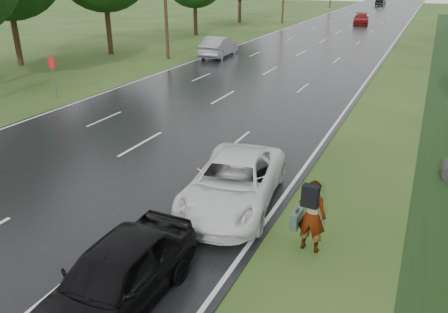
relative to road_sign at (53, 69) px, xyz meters
name	(u,v)px	position (x,y,z in m)	size (l,w,h in m)	color
road	(333,35)	(8.50, 33.00, -1.62)	(14.00, 180.00, 0.04)	black
edge_stripe_east	(397,39)	(15.25, 33.00, -1.60)	(0.12, 180.00, 0.01)	silver
edge_stripe_west	(276,32)	(1.75, 33.00, -1.60)	(0.12, 180.00, 0.01)	silver
center_line	(333,35)	(8.50, 33.00, -1.60)	(0.12, 180.00, 0.01)	silver
drainage_ditch	(448,110)	(20.00, 6.71, -1.61)	(2.20, 120.00, 0.56)	black
road_sign	(53,69)	(0.00, 0.00, 0.00)	(0.50, 0.06, 2.30)	slate
pedestrian	(311,215)	(16.67, -8.30, -0.63)	(0.89, 0.83, 1.96)	#A5998C
white_pickup	(233,182)	(14.00, -7.00, -0.87)	(2.42, 5.24, 1.46)	white
dark_sedan	(115,276)	(13.59, -12.07, -0.85)	(1.79, 4.44, 1.51)	black
silver_sedan	(219,46)	(2.70, 15.51, -0.77)	(1.75, 5.03, 1.66)	gray
far_car_red	(361,19)	(9.50, 45.78, -0.91)	(1.94, 4.78, 1.39)	maroon
far_car_dark	(381,2)	(7.50, 84.45, -0.88)	(1.52, 4.36, 1.44)	black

